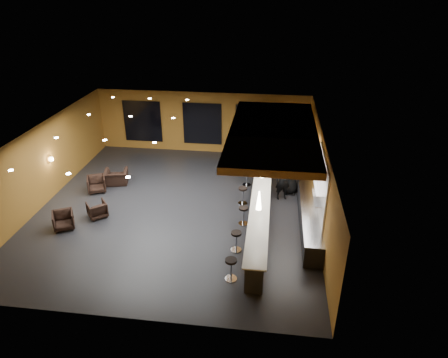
# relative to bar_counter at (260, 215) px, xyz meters

# --- Properties ---
(floor) EXTENTS (12.00, 13.00, 0.10)m
(floor) POSITION_rel_bar_counter_xyz_m (-3.65, 1.00, -0.55)
(floor) COLOR black
(floor) RESTS_ON ground
(ceiling) EXTENTS (12.00, 13.00, 0.10)m
(ceiling) POSITION_rel_bar_counter_xyz_m (-3.65, 1.00, 3.05)
(ceiling) COLOR black
(wall_back) EXTENTS (12.00, 0.10, 3.50)m
(wall_back) POSITION_rel_bar_counter_xyz_m (-3.65, 7.55, 1.25)
(wall_back) COLOR #926020
(wall_back) RESTS_ON floor
(wall_front) EXTENTS (12.00, 0.10, 3.50)m
(wall_front) POSITION_rel_bar_counter_xyz_m (-3.65, -5.55, 1.25)
(wall_front) COLOR #926020
(wall_front) RESTS_ON floor
(wall_left) EXTENTS (0.10, 13.00, 3.50)m
(wall_left) POSITION_rel_bar_counter_xyz_m (-9.70, 1.00, 1.25)
(wall_left) COLOR #926020
(wall_left) RESTS_ON floor
(wall_right) EXTENTS (0.10, 13.00, 3.50)m
(wall_right) POSITION_rel_bar_counter_xyz_m (2.40, 1.00, 1.25)
(wall_right) COLOR #926020
(wall_right) RESTS_ON floor
(wood_soffit) EXTENTS (3.60, 8.00, 0.28)m
(wood_soffit) POSITION_rel_bar_counter_xyz_m (0.35, 2.00, 2.86)
(wood_soffit) COLOR #B37334
(wood_soffit) RESTS_ON ceiling
(window_left) EXTENTS (2.20, 0.06, 2.40)m
(window_left) POSITION_rel_bar_counter_xyz_m (-7.15, 7.44, 1.20)
(window_left) COLOR black
(window_left) RESTS_ON wall_back
(window_center) EXTENTS (2.20, 0.06, 2.40)m
(window_center) POSITION_rel_bar_counter_xyz_m (-3.65, 7.44, 1.20)
(window_center) COLOR black
(window_center) RESTS_ON wall_back
(window_right) EXTENTS (2.20, 0.06, 2.40)m
(window_right) POSITION_rel_bar_counter_xyz_m (-0.65, 7.44, 1.20)
(window_right) COLOR black
(window_right) RESTS_ON wall_back
(tile_backsplash) EXTENTS (0.06, 3.20, 2.40)m
(tile_backsplash) POSITION_rel_bar_counter_xyz_m (2.31, 0.00, 1.50)
(tile_backsplash) COLOR white
(tile_backsplash) RESTS_ON wall_right
(bar_counter) EXTENTS (0.60, 8.00, 1.00)m
(bar_counter) POSITION_rel_bar_counter_xyz_m (0.00, 0.00, 0.00)
(bar_counter) COLOR black
(bar_counter) RESTS_ON floor
(bar_top) EXTENTS (0.78, 8.10, 0.05)m
(bar_top) POSITION_rel_bar_counter_xyz_m (0.00, 0.00, 0.52)
(bar_top) COLOR white
(bar_top) RESTS_ON bar_counter
(prep_counter) EXTENTS (0.70, 6.00, 0.86)m
(prep_counter) POSITION_rel_bar_counter_xyz_m (2.00, 0.50, -0.07)
(prep_counter) COLOR black
(prep_counter) RESTS_ON floor
(prep_top) EXTENTS (0.72, 6.00, 0.03)m
(prep_top) POSITION_rel_bar_counter_xyz_m (2.00, 0.50, 0.39)
(prep_top) COLOR silver
(prep_top) RESTS_ON prep_counter
(wall_shelf_lower) EXTENTS (0.30, 1.50, 0.03)m
(wall_shelf_lower) POSITION_rel_bar_counter_xyz_m (2.17, -0.20, 1.10)
(wall_shelf_lower) COLOR silver
(wall_shelf_lower) RESTS_ON wall_right
(wall_shelf_upper) EXTENTS (0.30, 1.50, 0.03)m
(wall_shelf_upper) POSITION_rel_bar_counter_xyz_m (2.17, -0.20, 1.55)
(wall_shelf_upper) COLOR silver
(wall_shelf_upper) RESTS_ON wall_right
(column) EXTENTS (0.60, 0.60, 3.50)m
(column) POSITION_rel_bar_counter_xyz_m (0.00, 4.60, 1.25)
(column) COLOR olive
(column) RESTS_ON floor
(wall_sconce) EXTENTS (0.22, 0.22, 0.22)m
(wall_sconce) POSITION_rel_bar_counter_xyz_m (-9.53, 1.50, 1.30)
(wall_sconce) COLOR #FFE5B2
(wall_sconce) RESTS_ON wall_left
(pendant_0) EXTENTS (0.20, 0.20, 0.70)m
(pendant_0) POSITION_rel_bar_counter_xyz_m (0.00, -2.00, 1.85)
(pendant_0) COLOR white
(pendant_0) RESTS_ON wood_soffit
(pendant_1) EXTENTS (0.20, 0.20, 0.70)m
(pendant_1) POSITION_rel_bar_counter_xyz_m (0.00, 0.50, 1.85)
(pendant_1) COLOR white
(pendant_1) RESTS_ON wood_soffit
(pendant_2) EXTENTS (0.20, 0.20, 0.70)m
(pendant_2) POSITION_rel_bar_counter_xyz_m (0.00, 3.00, 1.85)
(pendant_2) COLOR white
(pendant_2) RESTS_ON wood_soffit
(staff_a) EXTENTS (0.76, 0.60, 1.83)m
(staff_a) POSITION_rel_bar_counter_xyz_m (0.92, 2.42, 0.42)
(staff_a) COLOR black
(staff_a) RESTS_ON floor
(staff_b) EXTENTS (0.83, 0.71, 1.52)m
(staff_b) POSITION_rel_bar_counter_xyz_m (1.03, 3.61, 0.26)
(staff_b) COLOR black
(staff_b) RESTS_ON floor
(staff_c) EXTENTS (0.96, 0.66, 1.89)m
(staff_c) POSITION_rel_bar_counter_xyz_m (1.31, 2.99, 0.44)
(staff_c) COLOR black
(staff_c) RESTS_ON floor
(armchair_a) EXTENTS (1.07, 1.08, 0.73)m
(armchair_a) POSITION_rel_bar_counter_xyz_m (-7.87, -1.15, -0.13)
(armchair_a) COLOR black
(armchair_a) RESTS_ON floor
(armchair_b) EXTENTS (1.05, 1.05, 0.69)m
(armchair_b) POSITION_rel_bar_counter_xyz_m (-6.87, -0.14, -0.16)
(armchair_b) COLOR black
(armchair_b) RESTS_ON floor
(armchair_c) EXTENTS (1.08, 1.09, 0.76)m
(armchair_c) POSITION_rel_bar_counter_xyz_m (-7.81, 2.01, -0.12)
(armchair_c) COLOR black
(armchair_c) RESTS_ON floor
(armchair_d) EXTENTS (1.29, 1.19, 0.72)m
(armchair_d) POSITION_rel_bar_counter_xyz_m (-7.17, 2.87, -0.14)
(armchair_d) COLOR black
(armchair_d) RESTS_ON floor
(bar_stool_0) EXTENTS (0.42, 0.42, 0.83)m
(bar_stool_0) POSITION_rel_bar_counter_xyz_m (-0.79, -3.37, 0.03)
(bar_stool_0) COLOR silver
(bar_stool_0) RESTS_ON floor
(bar_stool_1) EXTENTS (0.41, 0.41, 0.81)m
(bar_stool_1) POSITION_rel_bar_counter_xyz_m (-0.78, -1.76, 0.02)
(bar_stool_1) COLOR silver
(bar_stool_1) RESTS_ON floor
(bar_stool_2) EXTENTS (0.40, 0.40, 0.80)m
(bar_stool_2) POSITION_rel_bar_counter_xyz_m (-0.67, 0.06, 0.01)
(bar_stool_2) COLOR silver
(bar_stool_2) RESTS_ON floor
(bar_stool_3) EXTENTS (0.41, 0.41, 0.81)m
(bar_stool_3) POSITION_rel_bar_counter_xyz_m (-0.83, 1.72, 0.02)
(bar_stool_3) COLOR silver
(bar_stool_3) RESTS_ON floor
(bar_stool_4) EXTENTS (0.41, 0.41, 0.82)m
(bar_stool_4) POSITION_rel_bar_counter_xyz_m (-0.79, 3.53, 0.02)
(bar_stool_4) COLOR silver
(bar_stool_4) RESTS_ON floor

